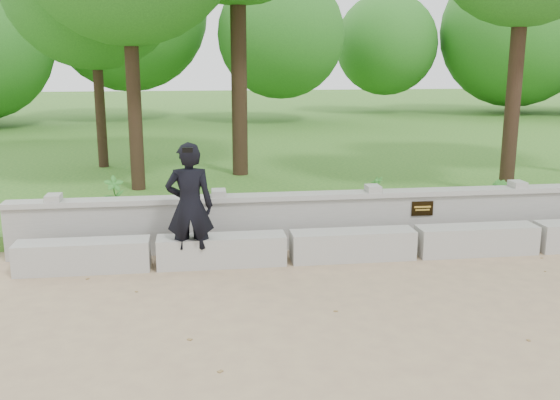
{
  "coord_description": "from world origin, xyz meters",
  "views": [
    {
      "loc": [
        -3.35,
        -7.0,
        3.04
      ],
      "look_at": [
        -2.12,
        1.95,
        0.96
      ],
      "focal_mm": 40.0,
      "sensor_mm": 36.0,
      "label": 1
    }
  ],
  "objects": [
    {
      "name": "shrub_b",
      "position": [
        2.07,
        3.3,
        0.56
      ],
      "size": [
        0.39,
        0.42,
        0.62
      ],
      "primitive_type": "imported",
      "rotation": [
        0.0,
        0.0,
        1.99
      ],
      "color": "#37852D",
      "rests_on": "lawn"
    },
    {
      "name": "concrete_bench",
      "position": [
        0.0,
        1.9,
        0.22
      ],
      "size": [
        11.9,
        0.45,
        0.45
      ],
      "color": "#A8A59E",
      "rests_on": "ground"
    },
    {
      "name": "lawn",
      "position": [
        0.0,
        14.0,
        0.12
      ],
      "size": [
        40.0,
        22.0,
        0.25
      ],
      "primitive_type": "cube",
      "color": "#265A1D",
      "rests_on": "ground"
    },
    {
      "name": "man_main",
      "position": [
        -3.45,
        1.8,
        0.94
      ],
      "size": [
        0.69,
        0.62,
        1.87
      ],
      "color": "black",
      "rests_on": "ground"
    },
    {
      "name": "ground",
      "position": [
        0.0,
        0.0,
        0.0
      ],
      "size": [
        80.0,
        80.0,
        0.0
      ],
      "primitive_type": "plane",
      "color": "tan",
      "rests_on": "ground"
    },
    {
      "name": "shrub_a",
      "position": [
        -4.83,
        4.41,
        0.59
      ],
      "size": [
        0.41,
        0.34,
        0.68
      ],
      "primitive_type": "imported",
      "rotation": [
        0.0,
        0.0,
        0.31
      ],
      "color": "#37852D",
      "rests_on": "lawn"
    },
    {
      "name": "shrub_d",
      "position": [
        0.09,
        4.38,
        0.52
      ],
      "size": [
        0.34,
        0.36,
        0.53
      ],
      "primitive_type": "imported",
      "rotation": [
        0.0,
        0.0,
        4.98
      ],
      "color": "#37852D",
      "rests_on": "lawn"
    },
    {
      "name": "parapet_wall",
      "position": [
        0.0,
        2.6,
        0.46
      ],
      "size": [
        12.5,
        0.35,
        0.9
      ],
      "color": "#9E9B95",
      "rests_on": "ground"
    }
  ]
}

